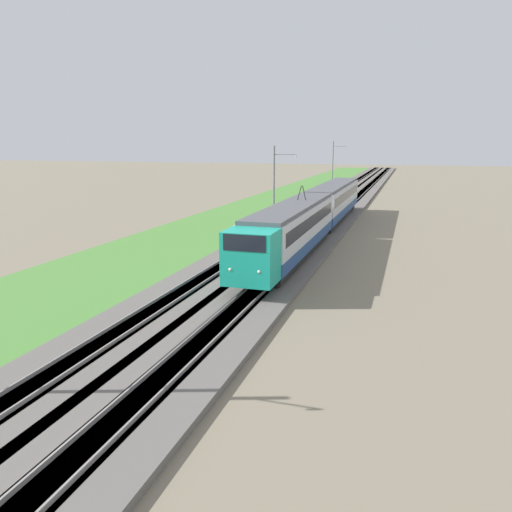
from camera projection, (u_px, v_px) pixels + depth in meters
name	position (u px, v px, depth m)	size (l,w,h in m)	color
ballast_main	(302.00, 217.00, 56.42)	(240.00, 4.40, 0.30)	#605B56
ballast_adjacent	(336.00, 218.00, 55.30)	(240.00, 4.40, 0.30)	#605B56
track_main	(302.00, 217.00, 56.41)	(240.00, 1.57, 0.45)	#4C4238
track_adjacent	(336.00, 218.00, 55.30)	(240.00, 1.57, 0.45)	#4C4238
grass_verge	(242.00, 215.00, 58.52)	(240.00, 10.48, 0.12)	#4C8438
passenger_train	(317.00, 211.00, 44.06)	(39.89, 2.85, 5.19)	#19A88E
catenary_mast_mid	(274.00, 183.00, 53.54)	(0.22, 2.56, 8.03)	slate
catenary_mast_far	(333.00, 165.00, 91.57)	(0.22, 2.56, 8.64)	slate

